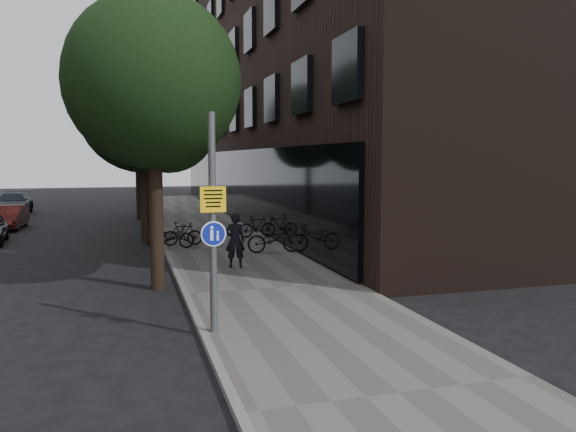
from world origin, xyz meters
name	(u,v)px	position (x,y,z in m)	size (l,w,h in m)	color
ground	(307,332)	(0.00, 0.00, 0.00)	(120.00, 120.00, 0.00)	black
sidewalk	(229,249)	(0.25, 10.00, 0.06)	(4.50, 60.00, 0.12)	#5F5D58
curb_edge	(166,252)	(-2.00, 10.00, 0.07)	(0.15, 60.00, 0.13)	slate
building_right_dark_brick	(328,64)	(8.50, 22.00, 9.00)	(12.00, 40.00, 18.00)	black
street_tree_near	(156,90)	(-2.53, 4.64, 5.11)	(4.40, 4.40, 7.50)	black
street_tree_mid	(144,115)	(-2.53, 13.14, 5.11)	(5.00, 5.00, 7.80)	black
street_tree_far	(139,127)	(-2.53, 22.14, 5.11)	(5.00, 5.00, 7.80)	black
signpost	(213,223)	(-1.80, 0.17, 2.19)	(0.47, 0.14, 4.10)	#595B5E
pedestrian	(235,240)	(-0.23, 6.23, 0.94)	(0.60, 0.39, 1.65)	black
parked_bike_facade_near	(274,239)	(1.57, 8.50, 0.61)	(0.65, 1.88, 0.99)	black
parked_bike_facade_far	(257,226)	(1.86, 12.38, 0.58)	(0.43, 1.54, 0.92)	black
parked_bike_curb_near	(171,237)	(-1.80, 10.25, 0.56)	(0.59, 1.69, 0.89)	black
parked_bike_curb_far	(182,234)	(-1.33, 11.01, 0.56)	(0.42, 1.48, 0.89)	black
parked_car_mid	(9,217)	(-8.73, 19.30, 0.57)	(1.20, 3.45, 1.14)	#501817
parked_car_far	(13,203)	(-9.92, 27.20, 0.67)	(1.87, 4.61, 1.34)	black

